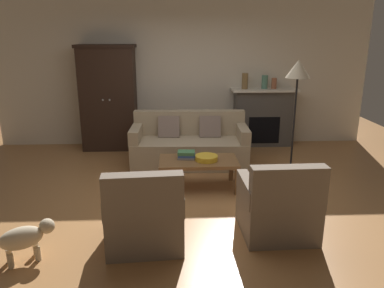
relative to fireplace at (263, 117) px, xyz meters
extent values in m
plane|color=#B27A47|center=(-1.55, -2.30, -0.57)|extent=(9.60, 9.60, 0.00)
cube|color=silver|center=(-1.55, 0.25, 0.83)|extent=(7.20, 0.10, 2.80)
cube|color=#4C4947|center=(0.00, 0.00, -0.03)|extent=(1.10, 0.36, 1.08)
cube|color=black|center=(0.00, -0.18, -0.23)|extent=(0.60, 0.01, 0.52)
cube|color=white|center=(0.00, -0.02, 0.53)|extent=(1.26, 0.48, 0.04)
cube|color=black|center=(-2.95, -0.08, 0.37)|extent=(1.00, 0.52, 1.89)
cube|color=black|center=(-2.95, -0.08, 1.35)|extent=(1.06, 0.55, 0.06)
sphere|color=#ADAFB5|center=(-3.01, -0.35, 0.41)|extent=(0.04, 0.04, 0.04)
sphere|color=#ADAFB5|center=(-2.89, -0.35, 0.41)|extent=(0.04, 0.04, 0.04)
cube|color=tan|center=(-1.48, -1.12, -0.35)|extent=(1.93, 0.90, 0.44)
cube|color=tan|center=(-1.46, -0.78, 0.08)|extent=(1.90, 0.24, 0.42)
cube|color=tan|center=(-2.35, -1.09, -0.02)|extent=(0.18, 0.80, 0.22)
cube|color=tan|center=(-0.60, -1.15, -0.02)|extent=(0.18, 0.80, 0.22)
cube|color=#7F6B60|center=(-1.82, -0.91, 0.04)|extent=(0.37, 0.20, 0.37)
cube|color=#7F6B60|center=(-1.12, -0.93, 0.04)|extent=(0.37, 0.20, 0.37)
cube|color=brown|center=(-1.39, -2.12, -0.17)|extent=(1.10, 0.60, 0.05)
cube|color=brown|center=(-1.90, -2.38, -0.38)|extent=(0.06, 0.06, 0.37)
cube|color=brown|center=(-0.88, -2.38, -0.38)|extent=(0.06, 0.06, 0.37)
cube|color=brown|center=(-1.90, -1.86, -0.38)|extent=(0.06, 0.06, 0.37)
cube|color=brown|center=(-0.88, -1.86, -0.38)|extent=(0.06, 0.06, 0.37)
cylinder|color=gold|center=(-1.28, -2.15, -0.11)|extent=(0.32, 0.32, 0.07)
cube|color=gray|center=(-1.56, -2.05, -0.13)|extent=(0.26, 0.19, 0.03)
cube|color=#38569E|center=(-1.55, -2.05, -0.10)|extent=(0.25, 0.19, 0.03)
cube|color=#427A4C|center=(-1.56, -2.05, -0.06)|extent=(0.25, 0.19, 0.04)
cylinder|color=olive|center=(-0.38, -0.02, 0.70)|extent=(0.12, 0.12, 0.30)
cylinder|color=slate|center=(0.00, -0.02, 0.68)|extent=(0.12, 0.12, 0.25)
cylinder|color=#A86042|center=(0.18, -0.02, 0.65)|extent=(0.10, 0.10, 0.20)
cube|color=#756656|center=(-2.03, -3.54, -0.36)|extent=(0.81, 0.81, 0.42)
cube|color=#756656|center=(-2.01, -3.85, 0.08)|extent=(0.77, 0.21, 0.46)
cube|color=#756656|center=(-1.70, -3.52, -0.05)|extent=(0.17, 0.71, 0.20)
cube|color=#756656|center=(-2.36, -3.56, -0.05)|extent=(0.17, 0.71, 0.20)
cube|color=#756656|center=(-0.60, -3.40, -0.36)|extent=(0.78, 0.78, 0.42)
cube|color=#756656|center=(-0.59, -3.71, 0.08)|extent=(0.76, 0.18, 0.46)
cube|color=#756656|center=(-0.27, -3.39, -0.05)|extent=(0.14, 0.70, 0.20)
cube|color=#756656|center=(-0.93, -3.41, -0.05)|extent=(0.14, 0.70, 0.20)
cylinder|color=black|center=(0.09, -1.64, -0.56)|extent=(0.26, 0.26, 0.02)
cylinder|color=black|center=(0.09, -1.64, 0.19)|extent=(0.03, 0.03, 1.52)
cone|color=beige|center=(0.09, -1.64, 1.07)|extent=(0.36, 0.36, 0.26)
ellipsoid|color=beige|center=(-3.19, -3.85, -0.32)|extent=(0.45, 0.37, 0.22)
sphere|color=beige|center=(-2.98, -3.74, -0.26)|extent=(0.15, 0.15, 0.15)
cylinder|color=beige|center=(-3.11, -3.75, -0.50)|extent=(0.06, 0.06, 0.14)
cylinder|color=beige|center=(-3.05, -3.84, -0.50)|extent=(0.06, 0.06, 0.14)
cylinder|color=beige|center=(-3.32, -3.86, -0.50)|extent=(0.06, 0.06, 0.14)
cylinder|color=beige|center=(-3.27, -3.96, -0.50)|extent=(0.06, 0.06, 0.14)
camera|label=1|loc=(-1.70, -7.07, 1.55)|focal=34.83mm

